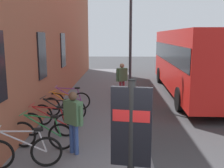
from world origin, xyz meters
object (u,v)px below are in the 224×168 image
at_px(pedestrian_by_facade, 122,77).
at_px(bicycle_far_end, 49,124).
at_px(pedestrian_near_bus, 73,116).
at_px(street_lamp, 131,33).
at_px(bicycle_nearest_sign, 58,115).
at_px(bicycle_mid_rack, 64,107).
at_px(bicycle_beside_lamp, 23,152).
at_px(bicycle_end_of_row, 42,135).
at_px(city_bus, 191,58).
at_px(bicycle_by_door, 69,100).
at_px(transit_info_sign, 131,138).

bearing_deg(pedestrian_by_facade, bicycle_far_end, 156.18).
relative_size(pedestrian_near_bus, pedestrian_by_facade, 0.96).
relative_size(pedestrian_near_bus, street_lamp, 0.31).
bearing_deg(bicycle_nearest_sign, bicycle_mid_rack, -3.31).
bearing_deg(bicycle_beside_lamp, bicycle_nearest_sign, -2.57).
distance_m(bicycle_far_end, bicycle_mid_rack, 1.79).
height_order(bicycle_end_of_row, street_lamp, street_lamp).
bearing_deg(pedestrian_by_facade, city_bus, -68.22).
bearing_deg(city_bus, bicycle_far_end, 137.91).
distance_m(bicycle_end_of_row, bicycle_by_door, 3.72).
relative_size(bicycle_end_of_row, street_lamp, 0.34).
relative_size(bicycle_far_end, city_bus, 0.17).
bearing_deg(city_bus, bicycle_mid_rack, 129.33).
xyz_separation_m(bicycle_by_door, city_bus, (3.67, -5.83, 1.41)).
distance_m(bicycle_mid_rack, transit_info_sign, 6.31).
relative_size(transit_info_sign, street_lamp, 0.46).
xyz_separation_m(bicycle_mid_rack, pedestrian_by_facade, (3.28, -2.13, 0.63)).
height_order(bicycle_mid_rack, pedestrian_by_facade, pedestrian_by_facade).
xyz_separation_m(bicycle_beside_lamp, bicycle_end_of_row, (1.07, -0.13, 0.00)).
distance_m(bicycle_beside_lamp, city_bus, 10.45).
relative_size(bicycle_mid_rack, street_lamp, 0.33).
bearing_deg(pedestrian_by_facade, street_lamp, -152.48).
bearing_deg(transit_info_sign, bicycle_end_of_row, 34.65).
xyz_separation_m(bicycle_beside_lamp, pedestrian_near_bus, (0.80, -1.02, 0.59)).
bearing_deg(city_bus, bicycle_beside_lamp, 144.85).
distance_m(bicycle_by_door, pedestrian_near_bus, 4.14).
height_order(bicycle_beside_lamp, pedestrian_by_facade, pedestrian_by_facade).
bearing_deg(bicycle_beside_lamp, bicycle_mid_rack, -2.75).
xyz_separation_m(bicycle_end_of_row, bicycle_mid_rack, (2.66, -0.05, 0.00)).
height_order(bicycle_far_end, bicycle_nearest_sign, same).
bearing_deg(bicycle_mid_rack, pedestrian_near_bus, -164.02).
height_order(bicycle_beside_lamp, bicycle_end_of_row, same).
xyz_separation_m(bicycle_beside_lamp, city_bus, (8.47, -5.96, 1.41)).
bearing_deg(bicycle_nearest_sign, bicycle_beside_lamp, 177.43).
height_order(bicycle_nearest_sign, pedestrian_near_bus, pedestrian_near_bus).
height_order(bicycle_end_of_row, pedestrian_by_facade, pedestrian_by_facade).
relative_size(bicycle_beside_lamp, bicycle_end_of_row, 0.99).
xyz_separation_m(bicycle_mid_rack, city_bus, (4.74, -5.78, 1.41)).
relative_size(transit_info_sign, pedestrian_near_bus, 1.49).
xyz_separation_m(bicycle_end_of_row, bicycle_far_end, (0.88, 0.06, 0.00)).
height_order(bicycle_beside_lamp, bicycle_by_door, same).
distance_m(bicycle_beside_lamp, bicycle_mid_rack, 3.73).
xyz_separation_m(bicycle_mid_rack, transit_info_sign, (-5.82, -2.13, 1.21)).
bearing_deg(bicycle_far_end, pedestrian_near_bus, -140.48).
xyz_separation_m(bicycle_far_end, street_lamp, (4.38, -2.59, 2.68)).
distance_m(bicycle_nearest_sign, bicycle_by_door, 1.94).
relative_size(bicycle_end_of_row, pedestrian_near_bus, 1.10).
distance_m(bicycle_beside_lamp, pedestrian_near_bus, 1.42).
relative_size(bicycle_mid_rack, pedestrian_by_facade, 1.01).
height_order(bicycle_by_door, city_bus, city_bus).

